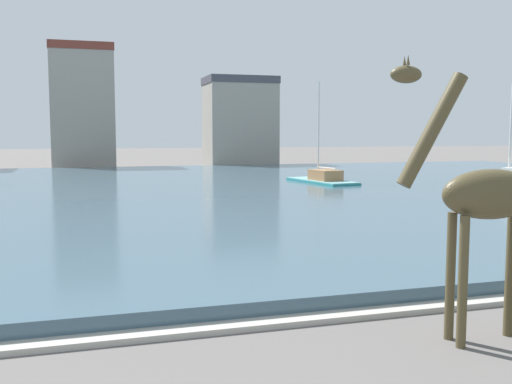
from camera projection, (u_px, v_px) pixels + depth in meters
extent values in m
cube|color=#3D5666|center=(115.00, 193.00, 34.76)|extent=(90.51, 49.42, 0.42)
cube|color=#ADA89E|center=(197.00, 330.00, 11.01)|extent=(90.51, 0.50, 0.12)
cylinder|color=#4C4228|center=(463.00, 282.00, 10.17)|extent=(0.17, 0.17, 2.35)
cylinder|color=#4C4228|center=(450.00, 276.00, 10.61)|extent=(0.17, 0.17, 2.35)
cylinder|color=#4C4228|center=(510.00, 274.00, 10.80)|extent=(0.17, 0.17, 2.35)
ellipsoid|color=#4C4228|center=(490.00, 194.00, 10.33)|extent=(1.89, 0.92, 0.90)
cylinder|color=#4C4228|center=(432.00, 130.00, 10.04)|extent=(1.25, 0.42, 2.00)
ellipsoid|color=#4C4228|center=(406.00, 74.00, 9.87)|extent=(0.59, 0.37, 0.30)
cone|color=#4C4228|center=(408.00, 60.00, 9.77)|extent=(0.06, 0.06, 0.17)
cone|color=#4C4228|center=(405.00, 61.00, 9.92)|extent=(0.06, 0.06, 0.17)
cube|color=teal|center=(322.00, 185.00, 39.87)|extent=(2.98, 6.53, 0.55)
ellipsoid|color=teal|center=(300.00, 181.00, 42.57)|extent=(2.20, 2.45, 0.53)
cube|color=#6EA5A8|center=(322.00, 180.00, 39.84)|extent=(2.92, 6.40, 0.06)
cube|color=#9E7047|center=(325.00, 175.00, 39.37)|extent=(1.78, 2.39, 0.70)
cylinder|color=silver|center=(319.00, 131.00, 39.93)|extent=(0.12, 0.12, 6.70)
cylinder|color=silver|center=(327.00, 168.00, 39.18)|extent=(0.38, 2.19, 0.08)
ellipsoid|color=black|center=(471.00, 190.00, 34.80)|extent=(2.12, 2.44, 0.72)
cylinder|color=silver|center=(511.00, 136.00, 32.61)|extent=(0.12, 0.12, 5.72)
cube|color=gray|center=(83.00, 111.00, 61.15)|extent=(6.31, 5.24, 12.13)
cube|color=brown|center=(81.00, 48.00, 60.50)|extent=(6.44, 5.35, 0.80)
cube|color=gray|center=(240.00, 126.00, 64.86)|extent=(7.47, 5.41, 9.13)
cube|color=#42424C|center=(240.00, 81.00, 64.36)|extent=(7.61, 5.52, 0.80)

